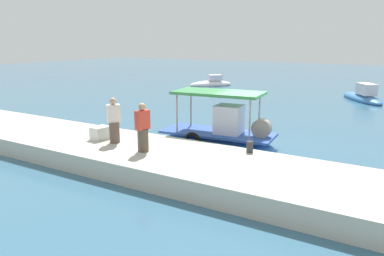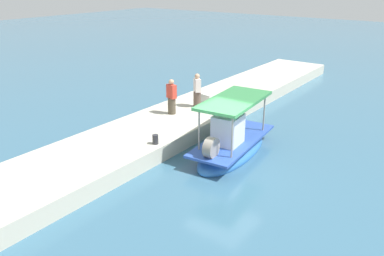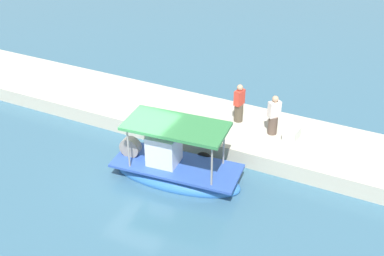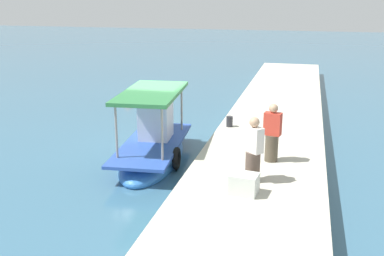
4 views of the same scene
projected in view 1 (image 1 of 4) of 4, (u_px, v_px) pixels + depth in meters
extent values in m
plane|color=#38647E|center=(252.00, 148.00, 15.86)|extent=(120.00, 120.00, 0.00)
cube|color=beige|center=(205.00, 169.00, 12.25)|extent=(36.00, 3.79, 0.69)
ellipsoid|color=#3070C1|center=(217.00, 144.00, 16.09)|extent=(5.19, 2.32, 0.90)
cube|color=#2E51AB|center=(218.00, 133.00, 15.98)|extent=(4.99, 2.30, 0.10)
cube|color=silver|center=(229.00, 120.00, 15.63)|extent=(1.19, 1.12, 1.30)
cylinder|color=gray|center=(259.00, 115.00, 15.74)|extent=(0.07, 0.07, 1.73)
cylinder|color=gray|center=(250.00, 121.00, 14.50)|extent=(0.07, 0.07, 1.73)
cylinder|color=gray|center=(191.00, 109.00, 17.07)|extent=(0.07, 0.07, 1.73)
cylinder|color=gray|center=(177.00, 114.00, 15.83)|extent=(0.07, 0.07, 1.73)
cube|color=#348046|center=(218.00, 93.00, 15.57)|extent=(3.88, 2.15, 0.12)
torus|color=black|center=(192.00, 141.00, 15.49)|extent=(0.75, 0.25, 0.74)
cylinder|color=gray|center=(262.00, 128.00, 15.09)|extent=(0.83, 0.43, 0.80)
cylinder|color=brown|center=(115.00, 132.00, 14.05)|extent=(0.54, 0.54, 0.81)
cube|color=silver|center=(114.00, 113.00, 13.88)|extent=(0.52, 0.55, 0.67)
sphere|color=tan|center=(113.00, 101.00, 13.77)|extent=(0.26, 0.26, 0.26)
cylinder|color=brown|center=(143.00, 140.00, 12.95)|extent=(0.45, 0.45, 0.80)
cube|color=#D53F2E|center=(142.00, 120.00, 12.78)|extent=(0.36, 0.53, 0.66)
sphere|color=tan|center=(142.00, 107.00, 12.67)|extent=(0.26, 0.26, 0.26)
cylinder|color=#2D2D33|center=(250.00, 147.00, 12.90)|extent=(0.24, 0.24, 0.39)
cube|color=silver|center=(100.00, 133.00, 14.59)|extent=(0.62, 0.74, 0.50)
ellipsoid|color=#3975B5|center=(362.00, 99.00, 28.25)|extent=(4.17, 5.33, 0.75)
cube|color=silver|center=(366.00, 89.00, 27.55)|extent=(1.64, 1.85, 0.84)
ellipsoid|color=white|center=(211.00, 85.00, 36.90)|extent=(3.92, 4.18, 0.80)
cube|color=silver|center=(215.00, 78.00, 36.87)|extent=(1.49, 1.53, 0.55)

